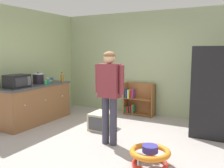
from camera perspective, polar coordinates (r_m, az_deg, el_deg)
The scene contains 17 objects.
ground_plane at distance 4.73m, azimuth -0.57°, elevation -13.33°, with size 12.00×12.00×0.00m, color #A39B97.
back_wall at distance 6.56m, azimuth 9.24°, elevation 4.58°, with size 5.20×0.06×2.70m, color #9FAF83.
left_side_wall at distance 6.67m, azimuth -17.39°, elevation 4.38°, with size 0.06×2.99×2.70m, color #A2B380.
kitchen_counter at distance 6.17m, azimuth -17.16°, elevation -4.28°, with size 0.65×1.87×0.90m.
refrigerator at distance 5.29m, azimuth 21.91°, elevation -1.63°, with size 0.73×0.68×1.78m.
bookshelf at distance 6.63m, azimuth 5.89°, elevation -3.85°, with size 0.80×0.28×0.85m.
standing_person at distance 4.40m, azimuth -0.60°, elevation -1.26°, with size 0.57×0.22×1.68m.
baby_walker at distance 3.84m, azimuth 8.72°, elevation -16.03°, with size 0.60×0.60×0.32m.
pet_carrier at distance 5.47m, azimuth -2.39°, elevation -8.39°, with size 0.42×0.55×0.36m.
microwave at distance 5.73m, azimuth -20.98°, elevation 0.61°, with size 0.37×0.48×0.28m.
crock_pot at distance 6.23m, azimuth -16.59°, elevation 1.21°, with size 0.26×0.26×0.28m.
banana_bunch at distance 6.49m, azimuth -13.92°, elevation 0.68°, with size 0.12×0.16×0.04m.
amber_bottle at distance 6.49m, azimuth -11.40°, elevation 1.39°, with size 0.07×0.07×0.25m.
blue_cup at distance 6.65m, azimuth -13.62°, elevation 1.02°, with size 0.08×0.08×0.10m, color #3361BC.
green_cup at distance 6.06m, azimuth -15.00°, elevation 0.34°, with size 0.08×0.08×0.10m, color green.
white_cup at distance 6.69m, azimuth -14.61°, elevation 1.03°, with size 0.08×0.08×0.10m, color white.
teal_cup at distance 6.28m, azimuth -14.43°, elevation 0.61°, with size 0.08×0.08×0.10m, color teal.
Camera 1 is at (2.11, -3.87, 1.70)m, focal length 39.81 mm.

